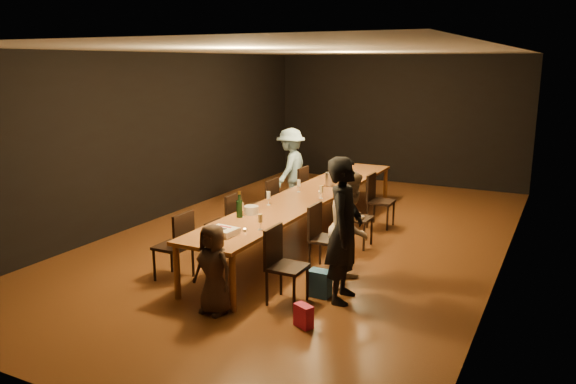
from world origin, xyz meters
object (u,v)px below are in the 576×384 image
at_px(chair_right_3, 381,201).
at_px(chair_left_1, 223,223).
at_px(chair_left_2, 262,205).
at_px(child, 213,269).
at_px(chair_right_0, 287,266).
at_px(champagne_bottle, 239,204).
at_px(chair_right_1, 327,239).
at_px(chair_right_2, 357,217).
at_px(table, 308,197).
at_px(woman_tan, 350,227).
at_px(chair_left_0, 173,245).
at_px(woman_birthday, 344,230).
at_px(birthday_cake, 223,231).
at_px(chair_left_3, 294,191).
at_px(plate_stack, 251,210).
at_px(man_blue, 291,169).
at_px(ice_bucket, 331,179).

xyz_separation_m(chair_right_3, chair_left_1, (-1.70, -2.40, 0.00)).
xyz_separation_m(chair_left_2, child, (1.07, -3.02, 0.06)).
relative_size(chair_right_0, champagne_bottle, 2.53).
bearing_deg(chair_right_0, champagne_bottle, -122.99).
bearing_deg(chair_right_1, chair_right_2, 180.00).
xyz_separation_m(table, woman_tan, (1.28, -1.45, 0.05)).
height_order(table, chair_right_3, chair_right_3).
distance_m(table, chair_right_2, 0.88).
distance_m(chair_right_1, chair_left_0, 2.08).
xyz_separation_m(chair_left_0, woman_birthday, (2.26, 0.40, 0.42)).
relative_size(chair_right_2, champagne_bottle, 2.53).
xyz_separation_m(chair_left_1, woman_tan, (2.13, -0.25, 0.29)).
bearing_deg(birthday_cake, chair_left_2, 113.91).
bearing_deg(chair_left_3, chair_right_2, -125.22).
bearing_deg(chair_left_0, child, -120.01).
distance_m(chair_right_2, child, 3.08).
bearing_deg(table, chair_right_1, -54.69).
bearing_deg(chair_left_1, plate_stack, -112.24).
xyz_separation_m(chair_right_2, birthday_cake, (-0.88, -2.45, 0.32)).
distance_m(birthday_cake, champagne_bottle, 0.81).
height_order(chair_left_2, woman_birthday, woman_birthday).
xyz_separation_m(man_blue, plate_stack, (0.96, -3.13, 0.02)).
xyz_separation_m(man_blue, child, (1.37, -4.68, -0.26)).
bearing_deg(plate_stack, champagne_bottle, -104.73).
bearing_deg(woman_tan, chair_right_3, 12.16).
distance_m(chair_right_0, chair_left_3, 3.98).
xyz_separation_m(chair_left_1, plate_stack, (0.66, -0.27, 0.34)).
distance_m(chair_left_3, woman_birthday, 3.94).
relative_size(chair_left_3, plate_stack, 4.53).
bearing_deg(child, ice_bucket, 99.25).
xyz_separation_m(chair_left_0, woman_tan, (2.13, 0.95, 0.29)).
height_order(chair_right_0, man_blue, man_blue).
height_order(woman_birthday, birthday_cake, woman_birthday).
height_order(plate_stack, ice_bucket, ice_bucket).
height_order(man_blue, ice_bucket, man_blue).
distance_m(birthday_cake, ice_bucket, 3.23).
relative_size(woman_birthday, man_blue, 1.12).
xyz_separation_m(plate_stack, ice_bucket, (0.27, 2.25, 0.05)).
relative_size(chair_left_1, chair_left_3, 1.00).
bearing_deg(man_blue, champagne_bottle, 10.67).
bearing_deg(plate_stack, woman_birthday, -18.45).
distance_m(chair_right_3, chair_left_0, 3.98).
xyz_separation_m(chair_right_0, plate_stack, (-1.04, 0.93, 0.34)).
xyz_separation_m(chair_right_2, champagne_bottle, (-1.10, -1.68, 0.47)).
distance_m(chair_right_2, woman_birthday, 2.12).
relative_size(chair_left_0, champagne_bottle, 2.53).
xyz_separation_m(chair_right_3, child, (-0.63, -4.22, 0.06)).
height_order(chair_right_1, child, child).
distance_m(table, chair_right_3, 1.49).
bearing_deg(chair_left_1, woman_tan, -96.71).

